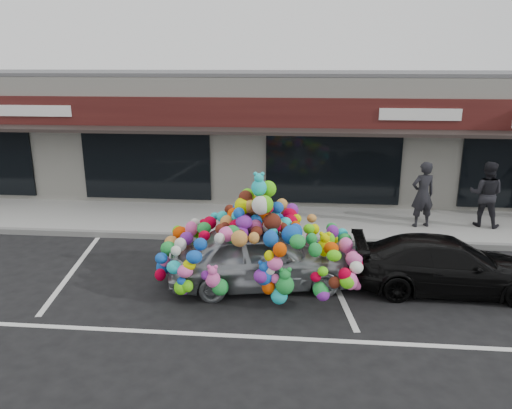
# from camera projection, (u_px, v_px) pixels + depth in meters

# --- Properties ---
(ground) EXTENTS (90.00, 90.00, 0.00)m
(ground) POSITION_uv_depth(u_px,v_px,m) (207.00, 279.00, 11.12)
(ground) COLOR black
(ground) RESTS_ON ground
(shop_building) EXTENTS (24.00, 7.20, 4.31)m
(shop_building) POSITION_uv_depth(u_px,v_px,m) (248.00, 131.00, 18.59)
(shop_building) COLOR white
(shop_building) RESTS_ON ground
(sidewalk) EXTENTS (26.00, 3.00, 0.15)m
(sidewalk) POSITION_uv_depth(u_px,v_px,m) (232.00, 221.00, 14.92)
(sidewalk) COLOR #999893
(sidewalk) RESTS_ON ground
(kerb) EXTENTS (26.00, 0.18, 0.16)m
(kerb) POSITION_uv_depth(u_px,v_px,m) (224.00, 238.00, 13.49)
(kerb) COLOR slate
(kerb) RESTS_ON ground
(parking_stripe_left) EXTENTS (0.73, 4.37, 0.01)m
(parking_stripe_left) POSITION_uv_depth(u_px,v_px,m) (73.00, 270.00, 11.60)
(parking_stripe_left) COLOR silver
(parking_stripe_left) RESTS_ON ground
(parking_stripe_mid) EXTENTS (0.73, 4.37, 0.01)m
(parking_stripe_mid) POSITION_uv_depth(u_px,v_px,m) (333.00, 280.00, 11.06)
(parking_stripe_mid) COLOR silver
(parking_stripe_mid) RESTS_ON ground
(lane_line) EXTENTS (14.00, 0.12, 0.01)m
(lane_line) POSITION_uv_depth(u_px,v_px,m) (295.00, 339.00, 8.74)
(lane_line) COLOR silver
(lane_line) RESTS_ON ground
(toy_car) EXTENTS (2.84, 4.44, 2.42)m
(toy_car) POSITION_uv_depth(u_px,v_px,m) (261.00, 250.00, 10.60)
(toy_car) COLOR #ABB3B6
(toy_car) RESTS_ON ground
(black_sedan) EXTENTS (1.60, 3.91, 1.14)m
(black_sedan) POSITION_uv_depth(u_px,v_px,m) (447.00, 265.00, 10.47)
(black_sedan) COLOR black
(black_sedan) RESTS_ON ground
(pedestrian_a) EXTENTS (0.78, 0.63, 1.87)m
(pedestrian_a) POSITION_uv_depth(u_px,v_px,m) (423.00, 194.00, 13.96)
(pedestrian_a) COLOR black
(pedestrian_a) RESTS_ON sidewalk
(pedestrian_b) EXTENTS (1.11, 1.00, 1.86)m
(pedestrian_b) POSITION_uv_depth(u_px,v_px,m) (486.00, 194.00, 14.01)
(pedestrian_b) COLOR black
(pedestrian_b) RESTS_ON sidewalk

